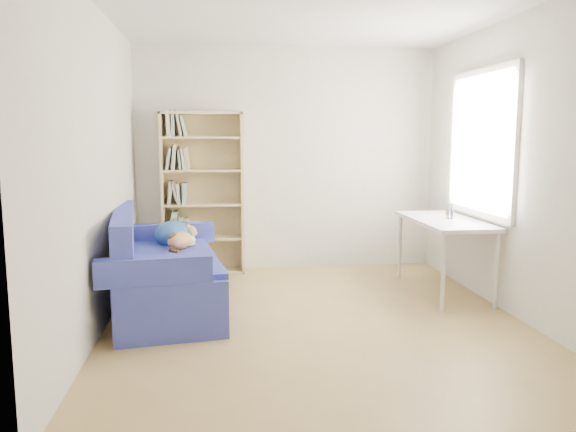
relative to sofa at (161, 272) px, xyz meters
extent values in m
plane|color=olive|center=(1.34, -0.49, -0.34)|extent=(4.00, 4.00, 0.00)
cube|color=silver|center=(1.34, 1.51, 0.96)|extent=(3.50, 0.04, 2.60)
cube|color=silver|center=(1.34, -2.49, 0.96)|extent=(3.50, 0.04, 2.60)
cube|color=silver|center=(-0.41, -0.49, 0.96)|extent=(0.04, 4.00, 2.60)
cube|color=silver|center=(3.09, -0.49, 0.96)|extent=(0.04, 4.00, 2.60)
cube|color=white|center=(1.34, -0.49, 2.26)|extent=(3.50, 4.00, 0.04)
cube|color=white|center=(3.08, 0.11, 1.16)|extent=(0.01, 1.20, 1.30)
cube|color=navy|center=(0.04, -0.03, -0.11)|extent=(1.12, 1.94, 0.46)
cube|color=navy|center=(-0.31, -0.03, 0.34)|extent=(0.42, 1.84, 0.45)
cube|color=navy|center=(0.04, 0.81, 0.22)|extent=(0.88, 0.28, 0.20)
cube|color=navy|center=(0.04, -0.86, 0.22)|extent=(0.88, 0.28, 0.20)
cube|color=navy|center=(0.06, -0.03, 0.14)|extent=(1.08, 1.79, 0.05)
ellipsoid|color=#30629C|center=(0.07, 0.54, 0.25)|extent=(0.36, 0.39, 0.27)
ellipsoid|color=#AC5513|center=(0.16, 0.26, 0.24)|extent=(0.29, 0.42, 0.16)
ellipsoid|color=silver|center=(0.22, 0.37, 0.22)|extent=(0.16, 0.19, 0.10)
ellipsoid|color=#341E0E|center=(0.13, 0.21, 0.28)|extent=(0.16, 0.22, 0.08)
sphere|color=#AC5513|center=(0.18, 0.53, 0.28)|extent=(0.14, 0.14, 0.14)
cone|color=#AC5513|center=(0.16, 0.56, 0.34)|extent=(0.06, 0.07, 0.07)
cone|color=#AC5513|center=(0.16, 0.50, 0.34)|extent=(0.06, 0.07, 0.07)
cylinder|color=#22AE6C|center=(0.17, 0.46, 0.26)|extent=(0.11, 0.06, 0.11)
cylinder|color=#341E0E|center=(0.14, 0.04, 0.21)|extent=(0.06, 0.15, 0.05)
cube|color=tan|center=(-0.09, 1.34, 0.58)|extent=(0.03, 0.29, 1.84)
cube|color=tan|center=(0.80, 1.34, 0.58)|extent=(0.03, 0.29, 1.84)
cube|color=tan|center=(0.35, 1.34, 1.48)|extent=(0.92, 0.29, 0.03)
cube|color=tan|center=(0.35, 1.34, -0.33)|extent=(0.92, 0.29, 0.03)
cube|color=tan|center=(0.35, 1.48, 0.58)|extent=(0.92, 0.02, 1.84)
cube|color=white|center=(2.76, 0.20, 0.39)|extent=(0.60, 1.32, 0.04)
cylinder|color=silver|center=(3.02, 0.81, 0.01)|extent=(0.04, 0.04, 0.71)
cylinder|color=silver|center=(3.02, -0.41, 0.01)|extent=(0.04, 0.04, 0.71)
cylinder|color=silver|center=(2.51, 0.81, 0.01)|extent=(0.04, 0.04, 0.71)
cylinder|color=silver|center=(2.51, -0.41, 0.01)|extent=(0.04, 0.04, 0.71)
cylinder|color=white|center=(2.83, 0.24, 0.45)|extent=(0.08, 0.08, 0.09)
camera|label=1|loc=(0.54, -5.08, 1.21)|focal=35.00mm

